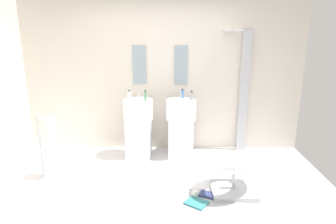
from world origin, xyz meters
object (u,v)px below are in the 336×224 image
Objects in this scene: lounge_chair at (234,168)px; magazine_navy at (209,195)px; coffee_mug at (195,194)px; soap_bottle_blue at (182,94)px; towel_rack at (50,136)px; pedestal_sink_left at (139,126)px; soap_bottle_grey at (192,96)px; soap_bottle_clear at (130,97)px; soap_bottle_white at (129,96)px; magazine_teal at (196,203)px; shower_column at (243,89)px; pedestal_sink_right at (181,126)px; soap_bottle_green at (145,96)px.

magazine_navy is (-0.32, -0.11, -0.33)m from lounge_chair.
soap_bottle_blue is (-0.13, 1.44, 0.98)m from coffee_mug.
coffee_mug is (1.97, -0.48, -0.58)m from towel_rack.
soap_bottle_grey reaches higher than pedestal_sink_left.
soap_bottle_clear is 0.71× the size of soap_bottle_white.
lounge_chair is at bearing 64.67° from magazine_teal.
magazine_teal is (0.85, -1.45, -0.50)m from pedestal_sink_left.
magazine_teal is at bearing -149.99° from lounge_chair.
towel_rack is at bearing -158.91° from shower_column.
pedestal_sink_left is 0.69m from pedestal_sink_right.
towel_rack is 2.18m from soap_bottle_grey.
towel_rack is 2.16m from magazine_teal.
soap_bottle_blue is at bearing 95.20° from coffee_mug.
pedestal_sink_right is 1.11× the size of towel_rack.
soap_bottle_green reaches higher than soap_bottle_white.
soap_bottle_grey reaches higher than towel_rack.
soap_bottle_white is at bearing 36.57° from towel_rack.
pedestal_sink_left and pedestal_sink_right have the same top height.
shower_column is 2.01m from magazine_navy.
soap_bottle_blue reaches higher than soap_bottle_clear.
soap_bottle_clear is at bearing 127.21° from coffee_mug.
lounge_chair is 0.47m from magazine_navy.
soap_bottle_grey is (-0.49, 1.17, 0.68)m from lounge_chair.
magazine_navy is at bearing -11.98° from towel_rack.
magazine_navy is (2.14, -0.46, -0.61)m from towel_rack.
shower_column is 1.03m from soap_bottle_blue.
soap_bottle_green is (-0.72, 1.37, 1.02)m from magazine_teal.
soap_bottle_green reaches higher than towel_rack.
pedestal_sink_right is 4.32× the size of magazine_navy.
soap_bottle_grey reaches higher than lounge_chair.
soap_bottle_clear reaches higher than magazine_teal.
soap_bottle_grey reaches higher than coffee_mug.
coffee_mug is 0.66× the size of soap_bottle_clear.
pedestal_sink_left is at bearing 151.94° from magazine_navy.
soap_bottle_green is 1.20× the size of soap_bottle_grey.
magazine_navy is at bearing -77.82° from soap_bottle_blue.
lounge_chair is at bearing -64.37° from soap_bottle_blue.
soap_bottle_green is at bearing -158.64° from soap_bottle_blue.
shower_column is at bearing 11.03° from soap_bottle_white.
soap_bottle_clear is (-1.87, -0.29, -0.07)m from shower_column.
soap_bottle_green is (-0.90, 1.19, 1.02)m from magazine_navy.
pedestal_sink_left reaches higher than towel_rack.
magazine_navy is 1.63× the size of soap_bottle_grey.
soap_bottle_grey is at bearing 120.34° from magazine_navy.
pedestal_sink_right is 1.38m from coffee_mug.
lounge_chair is 6.57× the size of soap_bottle_blue.
towel_rack is (-2.86, -1.10, -0.45)m from shower_column.
soap_bottle_clear is at bearing -170.03° from soap_bottle_blue.
soap_bottle_green is at bearing 30.46° from towel_rack.
magazine_teal is 1.97m from soap_bottle_white.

